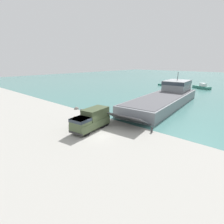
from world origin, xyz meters
TOP-DOWN VIEW (x-y plane):
  - ground_plane at (0.00, 0.00)m, footprint 240.00×240.00m
  - landing_craft at (-1.47, 25.37)m, footprint 11.31×34.91m
  - military_truck at (-2.51, 0.87)m, footprint 3.49×7.21m
  - soldier_on_ramp at (-5.71, 0.04)m, footprint 0.41×0.50m
  - moored_boat_a at (-2.13, 58.61)m, footprint 7.37×5.52m
  - moored_boat_b at (-19.24, 64.01)m, footprint 3.34×5.43m
  - moored_boat_c at (-17.30, 57.25)m, footprint 5.59×3.51m
  - mooring_bollard at (5.24, 6.16)m, footprint 0.36×0.36m
  - shoreline_rock_a at (-12.68, 7.01)m, footprint 0.64×0.64m
  - shoreline_rock_b at (-14.21, 6.81)m, footprint 1.06×1.06m

SIDE VIEW (x-z plane):
  - ground_plane at x=0.00m, z-range 0.00..0.00m
  - shoreline_rock_a at x=-12.68m, z-range -0.32..0.32m
  - shoreline_rock_b at x=-14.21m, z-range -0.53..0.53m
  - mooring_bollard at x=5.24m, z-range 0.04..0.89m
  - moored_boat_c at x=-17.30m, z-range -0.24..1.21m
  - moored_boat_b at x=-19.24m, z-range -0.30..1.50m
  - moored_boat_a at x=-2.13m, z-range -0.37..1.85m
  - soldier_on_ramp at x=-5.71m, z-range 0.13..1.83m
  - military_truck at x=-2.51m, z-range 0.03..3.23m
  - landing_craft at x=-1.47m, z-range -1.95..5.63m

